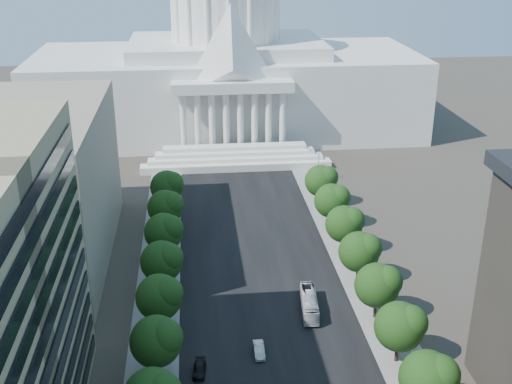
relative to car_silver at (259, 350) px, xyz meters
name	(u,v)px	position (x,y,z in m)	size (l,w,h in m)	color
road_asphalt	(258,270)	(2.65, 26.21, -0.75)	(30.00, 260.00, 0.01)	black
sidewalk_left	(159,275)	(-16.35, 26.21, -0.75)	(8.00, 260.00, 0.02)	gray
sidewalk_right	(354,265)	(21.65, 26.21, -0.75)	(8.00, 260.00, 0.02)	gray
capitol	(227,68)	(2.65, 121.10, 19.26)	(120.00, 56.00, 73.00)	white
office_block_left_far	(4,189)	(-45.35, 36.21, 14.25)	(38.00, 52.00, 30.00)	gray
tree_l_e	(158,340)	(-15.01, -3.98, 5.70)	(7.79, 7.60, 9.97)	#33261C
tree_l_f	(161,296)	(-15.01, 8.02, 5.70)	(7.79, 7.60, 9.97)	#33261C
tree_l_g	(163,261)	(-15.01, 20.02, 5.70)	(7.79, 7.60, 9.97)	#33261C
tree_l_h	(165,231)	(-15.01, 32.02, 5.70)	(7.79, 7.60, 9.97)	#33261C
tree_l_i	(167,207)	(-15.01, 44.02, 5.70)	(7.79, 7.60, 9.97)	#33261C
tree_l_j	(168,186)	(-15.01, 56.02, 5.70)	(7.79, 7.60, 9.97)	#33261C
tree_r_d	(431,377)	(20.99, -15.98, 5.70)	(7.79, 7.60, 9.97)	#33261C
tree_r_e	(402,325)	(20.99, -3.98, 5.70)	(7.79, 7.60, 9.97)	#33261C
tree_r_f	(379,284)	(20.99, 8.02, 5.70)	(7.79, 7.60, 9.97)	#33261C
tree_r_g	(361,251)	(20.99, 20.02, 5.70)	(7.79, 7.60, 9.97)	#33261C
tree_r_h	(346,223)	(20.99, 32.02, 5.70)	(7.79, 7.60, 9.97)	#33261C
tree_r_i	(333,200)	(20.99, 44.02, 5.70)	(7.79, 7.60, 9.97)	#33261C
tree_r_j	(322,180)	(20.99, 56.02, 5.70)	(7.79, 7.60, 9.97)	#33261C
streetlight_c	(411,328)	(22.55, -3.79, 5.07)	(2.61, 0.44, 9.00)	gray
streetlight_d	(368,250)	(22.55, 21.21, 5.07)	(2.61, 0.44, 9.00)	gray
streetlight_e	(338,198)	(22.55, 46.21, 5.07)	(2.61, 0.44, 9.00)	gray
streetlight_f	(316,161)	(22.55, 71.21, 5.07)	(2.61, 0.44, 9.00)	gray
car_silver	(259,350)	(0.00, 0.00, 0.00)	(1.59, 4.57, 1.51)	#B5B9BD
car_dark_b	(199,370)	(-9.29, -3.72, -0.09)	(1.87, 4.59, 1.33)	black
city_bus	(309,303)	(9.89, 11.19, 0.77)	(2.55, 10.91, 3.04)	silver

